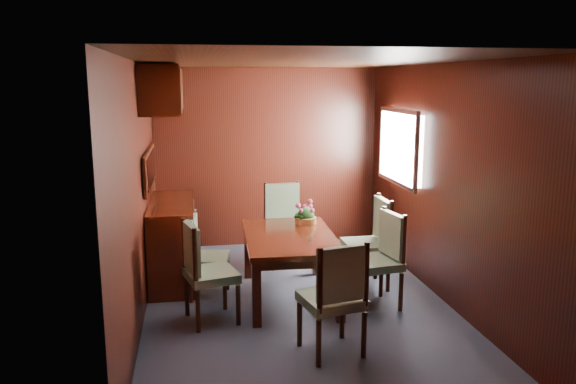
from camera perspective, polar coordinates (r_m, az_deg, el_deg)
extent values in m
plane|color=#36394A|center=(5.77, 1.00, -11.43)|extent=(4.50, 4.50, 0.00)
cube|color=black|center=(5.35, -14.94, -0.15)|extent=(0.02, 4.50, 2.40)
cube|color=black|center=(5.88, 15.56, 0.81)|extent=(0.02, 4.50, 2.40)
cube|color=black|center=(7.61, -2.10, 3.50)|extent=(3.00, 0.02, 2.40)
cube|color=black|center=(3.30, 8.37, -6.88)|extent=(3.00, 0.02, 2.40)
cube|color=black|center=(5.33, 1.09, 13.15)|extent=(3.00, 4.50, 0.02)
cube|color=white|center=(6.84, 11.62, 4.51)|extent=(0.14, 1.10, 0.80)
cube|color=#B2B2B7|center=(6.81, 11.07, 4.51)|extent=(0.04, 1.20, 0.90)
cube|color=black|center=(6.32, -13.91, 2.32)|extent=(0.03, 1.36, 0.41)
cube|color=silver|center=(6.32, -13.75, 2.33)|extent=(0.01, 1.30, 0.35)
cube|color=black|center=(6.24, -12.70, 10.11)|extent=(0.40, 1.40, 0.50)
cube|color=black|center=(6.48, -11.62, -4.88)|extent=(0.48, 1.40, 0.90)
cube|color=black|center=(5.20, -3.21, -10.34)|extent=(0.08, 0.08, 0.62)
cube|color=black|center=(5.31, 5.40, -9.90)|extent=(0.08, 0.08, 0.62)
cube|color=black|center=(6.45, -4.10, -6.03)|extent=(0.08, 0.08, 0.62)
cube|color=black|center=(6.54, 2.82, -5.78)|extent=(0.08, 0.08, 0.62)
cube|color=black|center=(5.78, 0.17, -5.31)|extent=(0.85, 1.37, 0.09)
cube|color=black|center=(5.76, 0.17, -4.62)|extent=(0.96, 1.48, 0.05)
cylinder|color=black|center=(5.54, -10.23, -10.41)|extent=(0.04, 0.04, 0.39)
cylinder|color=black|center=(5.18, -9.13, -11.93)|extent=(0.04, 0.04, 0.39)
cylinder|color=black|center=(5.64, -6.44, -9.92)|extent=(0.04, 0.04, 0.39)
cylinder|color=black|center=(5.28, -5.08, -11.37)|extent=(0.04, 0.04, 0.39)
cube|color=slate|center=(5.32, -7.79, -8.34)|extent=(0.54, 0.55, 0.08)
cylinder|color=black|center=(5.37, -10.52, -5.32)|extent=(0.04, 0.04, 0.52)
cylinder|color=black|center=(5.00, -9.42, -6.52)|extent=(0.04, 0.04, 0.52)
cube|color=slate|center=(5.19, -9.79, -5.67)|extent=(0.16, 0.42, 0.44)
cylinder|color=black|center=(6.19, -9.36, -8.24)|extent=(0.04, 0.04, 0.35)
cylinder|color=black|center=(5.85, -9.85, -9.41)|extent=(0.04, 0.04, 0.35)
cylinder|color=black|center=(6.15, -6.17, -8.28)|extent=(0.04, 0.04, 0.35)
cylinder|color=black|center=(5.81, -6.46, -9.46)|extent=(0.04, 0.04, 0.35)
cube|color=slate|center=(5.92, -8.02, -6.74)|extent=(0.45, 0.47, 0.07)
cylinder|color=black|center=(6.05, -9.59, -4.09)|extent=(0.04, 0.04, 0.47)
cylinder|color=black|center=(5.71, -10.09, -5.04)|extent=(0.04, 0.04, 0.47)
cube|color=slate|center=(5.87, -9.66, -4.38)|extent=(0.11, 0.38, 0.40)
cylinder|color=black|center=(5.67, 11.40, -9.93)|extent=(0.04, 0.04, 0.39)
cylinder|color=black|center=(6.00, 9.44, -8.69)|extent=(0.04, 0.04, 0.39)
cylinder|color=black|center=(5.50, 7.94, -10.51)|extent=(0.04, 0.04, 0.39)
cylinder|color=black|center=(5.83, 6.13, -9.18)|extent=(0.04, 0.04, 0.39)
cube|color=slate|center=(5.66, 8.80, -7.15)|extent=(0.51, 0.53, 0.08)
cylinder|color=black|center=(5.52, 11.69, -4.94)|extent=(0.04, 0.04, 0.52)
cylinder|color=black|center=(5.85, 9.69, -3.94)|extent=(0.04, 0.04, 0.52)
cube|color=slate|center=(5.67, 10.49, -4.25)|extent=(0.13, 0.42, 0.44)
cylinder|color=black|center=(6.15, 10.14, -8.16)|extent=(0.05, 0.05, 0.40)
cylinder|color=black|center=(6.51, 8.90, -7.00)|extent=(0.05, 0.05, 0.40)
cylinder|color=black|center=(6.03, 6.62, -8.45)|extent=(0.05, 0.05, 0.40)
cylinder|color=black|center=(6.40, 5.57, -7.25)|extent=(0.05, 0.05, 0.40)
cube|color=slate|center=(6.19, 7.87, -5.41)|extent=(0.45, 0.47, 0.08)
cylinder|color=black|center=(6.00, 10.40, -3.38)|extent=(0.05, 0.05, 0.53)
cylinder|color=black|center=(6.37, 9.13, -2.48)|extent=(0.05, 0.05, 0.53)
cube|color=slate|center=(6.17, 9.57, -2.74)|extent=(0.06, 0.43, 0.45)
cylinder|color=black|center=(4.56, 3.13, -15.11)|extent=(0.04, 0.04, 0.39)
cylinder|color=black|center=(4.73, 7.72, -14.19)|extent=(0.04, 0.04, 0.39)
cylinder|color=black|center=(4.88, 1.18, -13.27)|extent=(0.04, 0.04, 0.39)
cylinder|color=black|center=(5.04, 5.52, -12.50)|extent=(0.04, 0.04, 0.39)
cube|color=slate|center=(4.70, 4.44, -10.89)|extent=(0.55, 0.53, 0.08)
cylinder|color=black|center=(4.35, 3.26, -9.00)|extent=(0.04, 0.04, 0.53)
cylinder|color=black|center=(4.53, 7.96, -8.27)|extent=(0.04, 0.04, 0.53)
cube|color=slate|center=(4.44, 5.54, -8.31)|extent=(0.43, 0.15, 0.44)
cylinder|color=black|center=(7.16, 0.99, -5.17)|extent=(0.05, 0.05, 0.40)
cylinder|color=black|center=(7.07, -2.25, -5.40)|extent=(0.05, 0.05, 0.40)
cylinder|color=black|center=(6.80, 1.88, -6.07)|extent=(0.05, 0.05, 0.40)
cylinder|color=black|center=(6.70, -1.53, -6.33)|extent=(0.05, 0.05, 0.40)
cube|color=slate|center=(6.86, -0.23, -3.63)|extent=(0.51, 0.49, 0.08)
cylinder|color=black|center=(7.04, 0.98, -1.00)|extent=(0.05, 0.05, 0.54)
cylinder|color=black|center=(6.94, -2.30, -1.18)|extent=(0.05, 0.05, 0.54)
cube|color=slate|center=(6.97, -0.61, -0.96)|extent=(0.44, 0.10, 0.45)
cylinder|color=#B56D37|center=(6.18, 1.81, -2.90)|extent=(0.24, 0.24, 0.07)
sphere|color=#194B1A|center=(6.17, 1.82, -2.40)|extent=(0.18, 0.18, 0.18)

